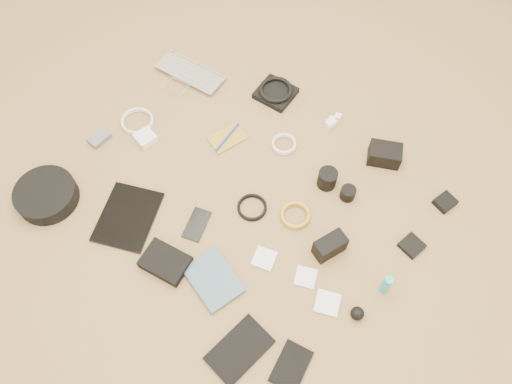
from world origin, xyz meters
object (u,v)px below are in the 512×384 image
Objects in this scene: tablet at (128,217)px; paperback at (196,292)px; phone at (197,224)px; dslr_camera at (385,154)px; headphone_case at (46,195)px; laptop at (184,80)px.

paperback is at bearing -32.02° from tablet.
phone is 0.26m from paperback.
dslr_camera reaches higher than tablet.
headphone_case is at bearing -160.52° from dslr_camera.
tablet is at bearing -71.31° from laptop.
phone is 0.56× the size of headphone_case.
headphone_case is at bearing 111.99° from paperback.
dslr_camera is 0.49× the size of tablet.
paperback is (-0.26, -0.86, -0.03)m from dslr_camera.
laptop reaches higher than tablet.
headphone_case is 1.18× the size of paperback.
laptop is at bearing 165.09° from dslr_camera.
dslr_camera reaches higher than phone.
phone is at bearing -49.74° from laptop.
laptop is 1.34× the size of headphone_case.
dslr_camera is at bearing 29.64° from tablet.
phone is 0.66× the size of paperback.
laptop is 0.91m from dslr_camera.
tablet is 1.97× the size of phone.
tablet is (0.25, -0.64, -0.01)m from laptop.
laptop is 1.58× the size of paperback.
laptop is at bearing 86.41° from headphone_case.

